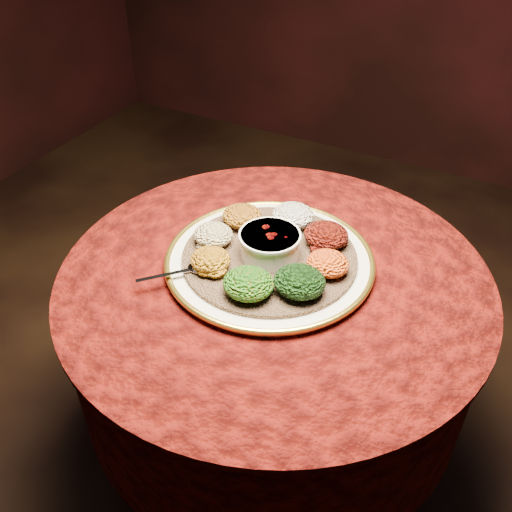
% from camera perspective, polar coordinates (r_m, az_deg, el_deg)
% --- Properties ---
extents(table, '(0.96, 0.96, 0.73)m').
position_cam_1_polar(table, '(1.38, 1.70, -7.45)').
color(table, black).
rests_on(table, ground).
extents(platter, '(0.49, 0.49, 0.02)m').
position_cam_1_polar(platter, '(1.28, 1.35, -0.44)').
color(platter, silver).
rests_on(platter, table).
extents(injera, '(0.50, 0.50, 0.01)m').
position_cam_1_polar(injera, '(1.27, 1.36, -0.06)').
color(injera, brown).
rests_on(injera, platter).
extents(stew_bowl, '(0.14, 0.14, 0.06)m').
position_cam_1_polar(stew_bowl, '(1.25, 1.38, 1.31)').
color(stew_bowl, silver).
rests_on(stew_bowl, injera).
extents(spoon, '(0.12, 0.12, 0.01)m').
position_cam_1_polar(spoon, '(1.23, -6.39, -1.32)').
color(spoon, silver).
rests_on(spoon, injera).
extents(portion_ayib, '(0.10, 0.10, 0.05)m').
position_cam_1_polar(portion_ayib, '(1.35, 3.72, 4.09)').
color(portion_ayib, silver).
rests_on(portion_ayib, injera).
extents(portion_kitfo, '(0.10, 0.10, 0.05)m').
position_cam_1_polar(portion_kitfo, '(1.30, 7.03, 2.10)').
color(portion_kitfo, black).
rests_on(portion_kitfo, injera).
extents(portion_tikil, '(0.09, 0.09, 0.04)m').
position_cam_1_polar(portion_tikil, '(1.22, 7.18, -0.74)').
color(portion_tikil, orange).
rests_on(portion_tikil, injera).
extents(portion_gomen, '(0.11, 0.10, 0.05)m').
position_cam_1_polar(portion_gomen, '(1.16, 4.38, -2.57)').
color(portion_gomen, black).
rests_on(portion_gomen, injera).
extents(portion_mixveg, '(0.11, 0.10, 0.05)m').
position_cam_1_polar(portion_mixveg, '(1.15, -0.75, -2.77)').
color(portion_mixveg, '#AE3C0B').
rests_on(portion_mixveg, injera).
extents(portion_kik, '(0.09, 0.08, 0.04)m').
position_cam_1_polar(portion_kik, '(1.22, -4.57, -0.37)').
color(portion_kik, '#A5680E').
rests_on(portion_kik, injera).
extents(portion_timatim, '(0.09, 0.09, 0.04)m').
position_cam_1_polar(portion_timatim, '(1.29, -4.29, 2.14)').
color(portion_timatim, maroon).
rests_on(portion_timatim, injera).
extents(portion_shiro, '(0.10, 0.09, 0.05)m').
position_cam_1_polar(portion_shiro, '(1.35, -1.38, 4.00)').
color(portion_shiro, '#934F11').
rests_on(portion_shiro, injera).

